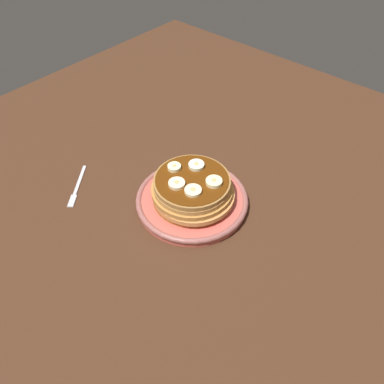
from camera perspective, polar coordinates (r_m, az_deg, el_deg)
ground_plane at (r=82.99cm, az=-0.00°, el=-2.44°), size 140.00×140.00×3.00cm
plate at (r=81.05cm, az=-0.00°, el=-1.18°), size 23.56×23.56×2.12cm
pancake_stack at (r=78.48cm, az=0.08°, el=0.28°), size 16.77×16.88×5.42cm
banana_slice_0 at (r=75.80cm, az=3.26°, el=1.48°), size 3.29×3.29×1.05cm
banana_slice_1 at (r=74.06cm, az=0.16°, el=0.18°), size 3.35×3.35×0.88cm
banana_slice_2 at (r=78.90cm, az=-2.70°, el=3.61°), size 2.76×2.76×1.01cm
banana_slice_3 at (r=79.36cm, az=0.65°, el=3.95°), size 3.28×3.28×0.99cm
banana_slice_4 at (r=75.45cm, az=-2.27°, el=1.22°), size 3.31×3.31×0.95cm
fork at (r=88.61cm, az=-16.65°, el=0.61°), size 10.78×8.87×0.50cm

